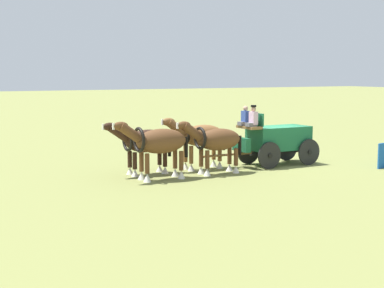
{
  "coord_description": "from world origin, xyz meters",
  "views": [
    {
      "loc": [
        15.56,
        20.46,
        4.11
      ],
      "look_at": [
        4.45,
        0.04,
        1.2
      ],
      "focal_mm": 53.5,
      "sensor_mm": 36.0,
      "label": 1
    }
  ],
  "objects_px": {
    "draft_horse_rear_near": "(216,141)",
    "draft_horse_lead_near": "(158,143)",
    "show_wagon": "(276,139)",
    "draft_horse_lead_off": "(144,142)",
    "draft_horse_rear_off": "(200,137)"
  },
  "relations": [
    {
      "from": "draft_horse_lead_near",
      "to": "draft_horse_lead_off",
      "type": "height_order",
      "value": "draft_horse_lead_near"
    },
    {
      "from": "draft_horse_lead_near",
      "to": "draft_horse_lead_off",
      "type": "relative_size",
      "value": 1.05
    },
    {
      "from": "draft_horse_rear_off",
      "to": "draft_horse_lead_near",
      "type": "distance_m",
      "value": 2.9
    },
    {
      "from": "show_wagon",
      "to": "draft_horse_lead_off",
      "type": "relative_size",
      "value": 1.89
    },
    {
      "from": "draft_horse_rear_near",
      "to": "draft_horse_lead_off",
      "type": "relative_size",
      "value": 1.01
    },
    {
      "from": "draft_horse_rear_near",
      "to": "draft_horse_rear_off",
      "type": "relative_size",
      "value": 0.98
    },
    {
      "from": "draft_horse_rear_off",
      "to": "draft_horse_lead_off",
      "type": "xyz_separation_m",
      "value": [
        2.6,
        0.02,
        -0.07
      ]
    },
    {
      "from": "draft_horse_rear_near",
      "to": "draft_horse_rear_off",
      "type": "height_order",
      "value": "draft_horse_rear_off"
    },
    {
      "from": "draft_horse_lead_off",
      "to": "draft_horse_rear_off",
      "type": "bearing_deg",
      "value": -179.5
    },
    {
      "from": "draft_horse_rear_near",
      "to": "draft_horse_lead_near",
      "type": "bearing_deg",
      "value": 0.5
    },
    {
      "from": "draft_horse_rear_near",
      "to": "draft_horse_lead_near",
      "type": "relative_size",
      "value": 0.96
    },
    {
      "from": "draft_horse_lead_near",
      "to": "draft_horse_lead_off",
      "type": "bearing_deg",
      "value": -89.21
    },
    {
      "from": "draft_horse_lead_near",
      "to": "draft_horse_lead_off",
      "type": "distance_m",
      "value": 1.31
    },
    {
      "from": "show_wagon",
      "to": "draft_horse_lead_near",
      "type": "relative_size",
      "value": 1.8
    },
    {
      "from": "draft_horse_lead_near",
      "to": "draft_horse_rear_off",
      "type": "bearing_deg",
      "value": -152.86
    }
  ]
}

